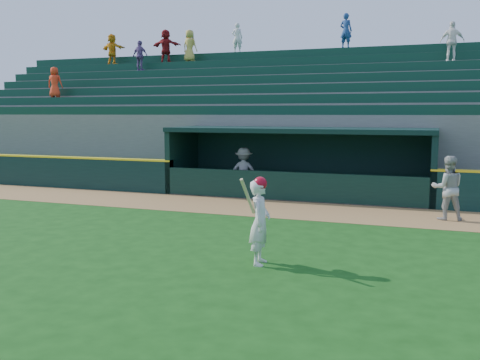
{
  "coord_description": "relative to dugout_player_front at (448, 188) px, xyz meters",
  "views": [
    {
      "loc": [
        4.61,
        -10.98,
        2.98
      ],
      "look_at": [
        0.0,
        1.6,
        1.3
      ],
      "focal_mm": 40.0,
      "sensor_mm": 36.0,
      "label": 1
    }
  ],
  "objects": [
    {
      "name": "stands",
      "position": [
        -4.99,
        7.7,
        1.5
      ],
      "size": [
        34.5,
        6.25,
        7.6
      ],
      "color": "slate",
      "rests_on": "ground"
    },
    {
      "name": "wall_stripe_left",
      "position": [
        -17.23,
        1.67,
        0.33
      ],
      "size": [
        15.5,
        0.32,
        0.06
      ],
      "primitive_type": "cube",
      "color": "yellow",
      "rests_on": "field_wall_left"
    },
    {
      "name": "dugout_player_front",
      "position": [
        0.0,
        0.0,
        0.0
      ],
      "size": [
        1.0,
        0.85,
        1.8
      ],
      "primitive_type": "imported",
      "rotation": [
        0.0,
        0.0,
        3.35
      ],
      "color": "#AAAAA4",
      "rests_on": "ground"
    },
    {
      "name": "field_wall_left",
      "position": [
        -17.23,
        1.67,
        -0.3
      ],
      "size": [
        15.5,
        0.3,
        1.2
      ],
      "primitive_type": "cube",
      "color": "black",
      "rests_on": "ground"
    },
    {
      "name": "batter_at_plate",
      "position": [
        -3.56,
        -6.03,
        -0.02
      ],
      "size": [
        0.51,
        0.81,
        1.77
      ],
      "color": "silver",
      "rests_on": "ground"
    },
    {
      "name": "dugout_player_inside",
      "position": [
        -6.95,
        2.52,
        -0.04
      ],
      "size": [
        1.22,
        0.85,
        1.73
      ],
      "primitive_type": "imported",
      "rotation": [
        0.0,
        0.0,
        3.34
      ],
      "color": "#A3A39E",
      "rests_on": "ground"
    },
    {
      "name": "ground",
      "position": [
        -4.98,
        -4.88,
        -0.9
      ],
      "size": [
        120.0,
        120.0,
        0.0
      ],
      "primitive_type": "plane",
      "color": "#134411",
      "rests_on": "ground"
    },
    {
      "name": "dugout",
      "position": [
        -4.98,
        3.12,
        0.46
      ],
      "size": [
        9.4,
        2.8,
        2.46
      ],
      "color": "slate",
      "rests_on": "ground"
    },
    {
      "name": "warning_track",
      "position": [
        -4.98,
        0.02,
        -0.9
      ],
      "size": [
        40.0,
        3.0,
        0.01
      ],
      "primitive_type": "cube",
      "color": "olive",
      "rests_on": "ground"
    }
  ]
}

